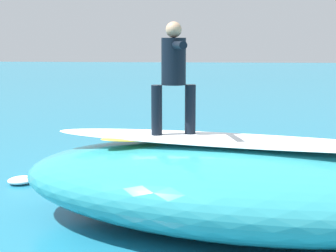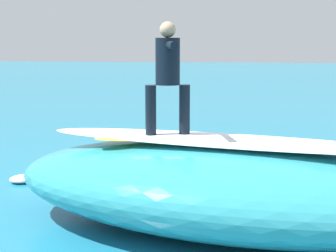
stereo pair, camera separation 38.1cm
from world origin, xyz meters
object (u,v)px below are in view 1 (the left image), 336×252
surfer_riding (174,70)px  surfer_paddling (162,148)px  surfboard_riding (174,137)px  surfboard_paddling (165,157)px

surfer_riding → surfer_paddling: surfer_riding is taller
surfboard_riding → surfer_paddling: surfboard_riding is taller
surfboard_paddling → surfer_paddling: (0.08, -0.11, 0.19)m
surfer_riding → surfboard_paddling: (0.58, -4.24, -2.20)m
surfboard_riding → surfer_paddling: size_ratio=1.33×
surfer_riding → surfboard_riding: bearing=-90.2°
surfboard_riding → surfer_riding: size_ratio=1.30×
surfer_riding → surfer_paddling: 4.84m
surfer_paddling → surfer_riding: bearing=-25.9°
surfboard_riding → surfboard_paddling: 4.45m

